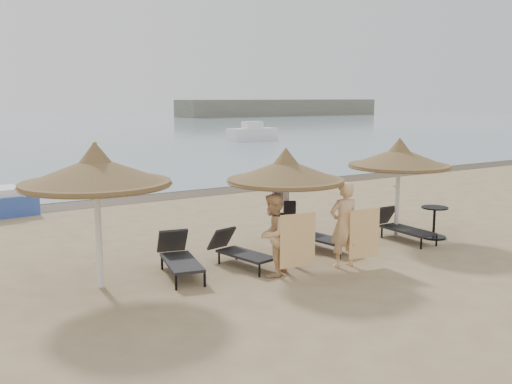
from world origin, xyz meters
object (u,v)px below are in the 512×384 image
(palapa_left, at_px, (96,172))
(person_left, at_px, (273,228))
(palapa_center, at_px, (286,171))
(person_right, at_px, (344,218))
(lounger_far_right, at_px, (400,226))
(side_table, at_px, (434,223))
(palapa_right, at_px, (399,158))
(lounger_far_left, at_px, (179,256))
(lounger_near_left, at_px, (239,250))
(lounger_near_right, at_px, (318,235))

(palapa_left, height_order, person_left, palapa_left)
(palapa_center, bearing_deg, person_right, -47.13)
(lounger_far_right, xyz_separation_m, side_table, (0.83, -0.34, 0.03))
(palapa_right, relative_size, lounger_far_left, 1.35)
(lounger_far_left, height_order, person_left, person_left)
(palapa_right, bearing_deg, person_right, -155.31)
(lounger_near_left, relative_size, lounger_near_right, 0.99)
(person_right, bearing_deg, palapa_left, -9.09)
(palapa_center, height_order, lounger_far_right, palapa_center)
(palapa_left, xyz_separation_m, lounger_near_left, (2.88, -0.15, -1.83))
(lounger_far_left, bearing_deg, palapa_center, -0.07)
(lounger_near_left, distance_m, person_right, 2.29)
(palapa_center, bearing_deg, lounger_near_left, 160.36)
(person_left, xyz_separation_m, person_right, (1.57, -0.28, 0.08))
(palapa_center, xyz_separation_m, person_left, (-0.73, -0.62, -1.00))
(palapa_center, distance_m, person_left, 1.39)
(lounger_far_right, distance_m, person_left, 4.38)
(side_table, xyz_separation_m, person_right, (-3.54, -0.68, 0.67))
(palapa_right, distance_m, lounger_near_right, 2.98)
(lounger_far_left, distance_m, lounger_near_right, 3.52)
(palapa_right, distance_m, lounger_far_right, 1.69)
(palapa_right, relative_size, side_table, 3.20)
(palapa_center, xyz_separation_m, person_right, (0.84, -0.91, -0.92))
(person_left, bearing_deg, palapa_center, -172.93)
(lounger_near_right, xyz_separation_m, person_left, (-2.00, -1.12, 0.63))
(lounger_far_right, bearing_deg, palapa_center, -177.70)
(lounger_far_left, height_order, lounger_near_right, lounger_far_left)
(palapa_left, relative_size, palapa_center, 1.10)
(palapa_left, distance_m, lounger_near_left, 3.42)
(lounger_near_left, bearing_deg, palapa_center, -31.61)
(person_left, bearing_deg, side_table, 151.05)
(palapa_right, xyz_separation_m, lounger_near_left, (-4.69, -0.09, -1.67))
(lounger_near_left, bearing_deg, person_right, -46.77)
(side_table, height_order, person_left, person_left)
(person_left, bearing_deg, lounger_near_right, 175.86)
(lounger_near_left, relative_size, lounger_far_right, 0.99)
(palapa_center, height_order, lounger_near_right, palapa_center)
(palapa_center, distance_m, person_right, 1.54)
(palapa_left, relative_size, lounger_far_left, 1.46)
(side_table, distance_m, person_right, 3.67)
(lounger_near_right, relative_size, side_table, 2.17)
(palapa_left, xyz_separation_m, person_left, (3.10, -1.11, -1.20))
(lounger_near_left, relative_size, person_right, 0.82)
(palapa_right, bearing_deg, lounger_far_right, -121.01)
(side_table, bearing_deg, lounger_far_left, 174.01)
(palapa_center, distance_m, lounger_near_right, 2.12)
(lounger_far_left, xyz_separation_m, person_right, (3.09, -1.38, 0.68))
(palapa_center, distance_m, lounger_far_right, 3.90)
(palapa_right, bearing_deg, lounger_far_left, 179.55)
(palapa_left, distance_m, palapa_center, 3.87)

